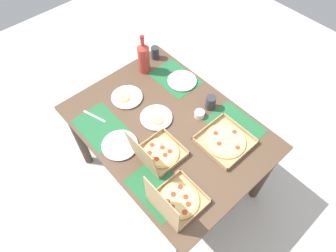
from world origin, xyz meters
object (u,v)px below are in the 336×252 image
object	(u,v)px
plate_far_left	(156,118)
plate_near_left	(182,81)
pizza_box_corner_left	(225,141)
condiment_bowl	(199,114)
plate_near_right	(120,145)
pizza_box_edge_far	(176,201)
plate_far_right	(127,97)
cup_dark	(155,53)
pizza_box_corner_right	(157,153)
soda_bottle	(144,57)
cup_clear_right	(211,103)

from	to	relation	value
plate_far_left	plate_near_left	bearing A→B (deg)	-69.84
pizza_box_corner_left	condiment_bowl	world-z (taller)	condiment_bowl
pizza_box_corner_left	plate_near_right	xyz separation A→B (m)	(0.43, 0.53, -0.00)
pizza_box_edge_far	plate_far_left	distance (m)	0.63
plate_far_right	cup_dark	xyz separation A→B (m)	(0.19, -0.44, 0.04)
pizza_box_corner_right	pizza_box_corner_left	world-z (taller)	pizza_box_corner_right
plate_near_left	condiment_bowl	xyz separation A→B (m)	(-0.32, 0.14, 0.01)
pizza_box_corner_right	soda_bottle	xyz separation A→B (m)	(0.66, -0.43, 0.09)
plate_far_left	plate_far_right	bearing A→B (deg)	7.78
pizza_box_edge_far	plate_near_right	bearing A→B (deg)	0.39
pizza_box_corner_left	plate_far_left	size ratio (longest dim) A/B	1.38
plate_near_left	condiment_bowl	bearing A→B (deg)	156.67
plate_near_left	plate_near_right	xyz separation A→B (m)	(-0.15, 0.70, -0.00)
plate_near_right	cup_clear_right	world-z (taller)	cup_clear_right
plate_far_right	cup_dark	world-z (taller)	cup_dark
plate_near_left	soda_bottle	distance (m)	0.34
plate_near_left	plate_far_right	bearing A→B (deg)	70.28
cup_dark	plate_near_right	bearing A→B (deg)	124.24
plate_near_left	plate_far_left	size ratio (longest dim) A/B	0.99
plate_near_right	soda_bottle	distance (m)	0.72
pizza_box_corner_left	cup_dark	size ratio (longest dim) A/B	2.97
pizza_box_corner_left	plate_far_left	distance (m)	0.49
plate_far_right	soda_bottle	world-z (taller)	soda_bottle
plate_far_left	cup_clear_right	xyz separation A→B (m)	(-0.18, -0.35, 0.04)
plate_near_left	cup_dark	xyz separation A→B (m)	(0.34, -0.02, 0.04)
soda_bottle	cup_dark	xyz separation A→B (m)	(0.06, -0.16, -0.08)
soda_bottle	cup_dark	distance (m)	0.18
pizza_box_edge_far	plate_near_right	world-z (taller)	pizza_box_edge_far
pizza_box_edge_far	cup_dark	size ratio (longest dim) A/B	2.87
soda_bottle	cup_clear_right	xyz separation A→B (m)	(-0.60, -0.11, -0.08)
pizza_box_corner_right	plate_near_right	xyz separation A→B (m)	(0.22, 0.13, -0.04)
plate_far_right	soda_bottle	xyz separation A→B (m)	(0.14, -0.28, 0.12)
plate_near_left	soda_bottle	size ratio (longest dim) A/B	0.69
cup_dark	condiment_bowl	distance (m)	0.68
plate_near_left	cup_clear_right	world-z (taller)	cup_clear_right
pizza_box_corner_left	cup_clear_right	xyz separation A→B (m)	(0.27, -0.14, 0.04)
plate_far_right	plate_near_right	world-z (taller)	plate_far_right
pizza_box_corner_left	soda_bottle	world-z (taller)	soda_bottle
pizza_box_corner_left	condiment_bowl	bearing A→B (deg)	-6.04
pizza_box_corner_right	pizza_box_corner_left	xyz separation A→B (m)	(-0.21, -0.40, -0.03)
soda_bottle	condiment_bowl	bearing A→B (deg)	179.57
condiment_bowl	soda_bottle	bearing A→B (deg)	-0.43
plate_near_left	condiment_bowl	world-z (taller)	condiment_bowl
plate_near_right	soda_bottle	size ratio (longest dim) A/B	0.73
cup_clear_right	pizza_box_corner_right	bearing A→B (deg)	96.05
plate_far_left	condiment_bowl	size ratio (longest dim) A/B	3.15
pizza_box_edge_far	pizza_box_corner_right	bearing A→B (deg)	-22.63
plate_far_right	plate_near_left	world-z (taller)	plate_far_right
plate_far_left	condiment_bowl	xyz separation A→B (m)	(-0.18, -0.24, 0.01)
cup_dark	condiment_bowl	world-z (taller)	cup_dark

